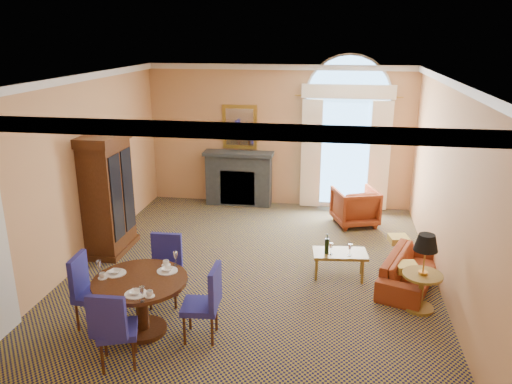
% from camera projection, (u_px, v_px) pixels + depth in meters
% --- Properties ---
extents(ground, '(7.50, 7.50, 0.00)m').
position_uv_depth(ground, '(251.00, 275.00, 8.29)').
color(ground, '#13133B').
rests_on(ground, ground).
extents(room_envelope, '(6.04, 7.52, 3.45)m').
position_uv_depth(room_envelope, '(256.00, 119.00, 8.16)').
color(room_envelope, tan).
rests_on(room_envelope, ground).
extents(armoire, '(0.63, 1.11, 2.18)m').
position_uv_depth(armoire, '(108.00, 196.00, 8.96)').
color(armoire, '#371B0C').
rests_on(armoire, ground).
extents(dining_table, '(1.24, 1.24, 0.98)m').
position_uv_depth(dining_table, '(141.00, 294.00, 6.56)').
color(dining_table, '#371B0C').
rests_on(dining_table, ground).
extents(dining_chair_north, '(0.56, 0.56, 1.03)m').
position_uv_depth(dining_chair_north, '(165.00, 264.00, 7.38)').
color(dining_chair_north, navy).
rests_on(dining_chair_north, ground).
extents(dining_chair_south, '(0.59, 0.59, 1.03)m').
position_uv_depth(dining_chair_south, '(113.00, 326.00, 5.82)').
color(dining_chair_south, navy).
rests_on(dining_chair_south, ground).
extents(dining_chair_east, '(0.50, 0.50, 1.03)m').
position_uv_depth(dining_chair_east, '(207.00, 298.00, 6.42)').
color(dining_chair_east, navy).
rests_on(dining_chair_east, ground).
extents(dining_chair_west, '(0.50, 0.49, 1.03)m').
position_uv_depth(dining_chair_west, '(87.00, 287.00, 6.72)').
color(dining_chair_west, navy).
rests_on(dining_chair_west, ground).
extents(sofa, '(1.21, 1.83, 0.50)m').
position_uv_depth(sofa, '(410.00, 270.00, 7.94)').
color(sofa, maroon).
rests_on(sofa, ground).
extents(armchair, '(1.07, 1.09, 0.78)m').
position_uv_depth(armchair, '(355.00, 206.00, 10.41)').
color(armchair, maroon).
rests_on(armchair, ground).
extents(coffee_table, '(0.92, 0.58, 0.78)m').
position_uv_depth(coffee_table, '(339.00, 254.00, 8.12)').
color(coffee_table, olive).
rests_on(coffee_table, ground).
extents(side_table, '(0.57, 0.57, 1.15)m').
position_uv_depth(side_table, '(424.00, 263.00, 7.06)').
color(side_table, olive).
rests_on(side_table, ground).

